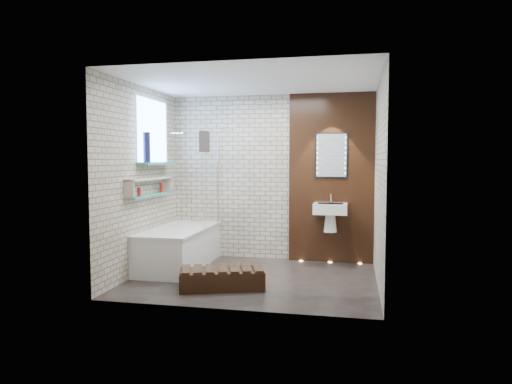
% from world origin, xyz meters
% --- Properties ---
extents(ground, '(3.20, 3.20, 0.00)m').
position_xyz_m(ground, '(0.00, 0.00, 0.00)').
color(ground, black).
rests_on(ground, ground).
extents(room_shell, '(3.24, 3.20, 2.60)m').
position_xyz_m(room_shell, '(0.00, 0.00, 1.30)').
color(room_shell, '#9E937D').
rests_on(room_shell, ground).
extents(walnut_panel, '(1.30, 0.06, 2.60)m').
position_xyz_m(walnut_panel, '(0.95, 1.27, 1.30)').
color(walnut_panel, black).
rests_on(walnut_panel, ground).
extents(clerestory_window, '(0.18, 1.00, 0.94)m').
position_xyz_m(clerestory_window, '(-1.57, 0.35, 1.90)').
color(clerestory_window, '#7FADE0').
rests_on(clerestory_window, room_shell).
extents(display_niche, '(0.14, 1.30, 0.26)m').
position_xyz_m(display_niche, '(-1.53, 0.15, 1.20)').
color(display_niche, teal).
rests_on(display_niche, room_shell).
extents(bathtub, '(0.79, 1.74, 0.70)m').
position_xyz_m(bathtub, '(-1.22, 0.45, 0.29)').
color(bathtub, white).
rests_on(bathtub, ground).
extents(bath_screen, '(0.01, 0.78, 1.40)m').
position_xyz_m(bath_screen, '(-0.87, 0.89, 1.28)').
color(bath_screen, white).
rests_on(bath_screen, bathtub).
extents(towel, '(0.09, 0.23, 0.31)m').
position_xyz_m(towel, '(-0.87, 0.60, 1.85)').
color(towel, black).
rests_on(towel, bath_screen).
extents(shower_head, '(0.18, 0.18, 0.02)m').
position_xyz_m(shower_head, '(-1.30, 0.95, 2.00)').
color(shower_head, silver).
rests_on(shower_head, room_shell).
extents(washbasin, '(0.50, 0.36, 0.58)m').
position_xyz_m(washbasin, '(0.95, 1.07, 0.79)').
color(washbasin, white).
rests_on(washbasin, walnut_panel).
extents(led_mirror, '(0.50, 0.02, 0.70)m').
position_xyz_m(led_mirror, '(0.95, 1.23, 1.65)').
color(led_mirror, black).
rests_on(led_mirror, walnut_panel).
extents(walnut_step, '(1.12, 0.76, 0.23)m').
position_xyz_m(walnut_step, '(-0.29, -0.53, 0.11)').
color(walnut_step, black).
rests_on(walnut_step, ground).
extents(niche_bottles, '(0.06, 0.80, 0.14)m').
position_xyz_m(niche_bottles, '(-1.53, 0.27, 1.17)').
color(niche_bottles, maroon).
rests_on(niche_bottles, display_niche).
extents(sill_vases, '(0.10, 0.10, 0.41)m').
position_xyz_m(sill_vases, '(-1.50, -0.01, 1.76)').
color(sill_vases, '#15163A').
rests_on(sill_vases, clerestory_window).
extents(floor_uplights, '(0.96, 0.06, 0.01)m').
position_xyz_m(floor_uplights, '(0.95, 1.20, 0.01)').
color(floor_uplights, '#FFD899').
rests_on(floor_uplights, ground).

